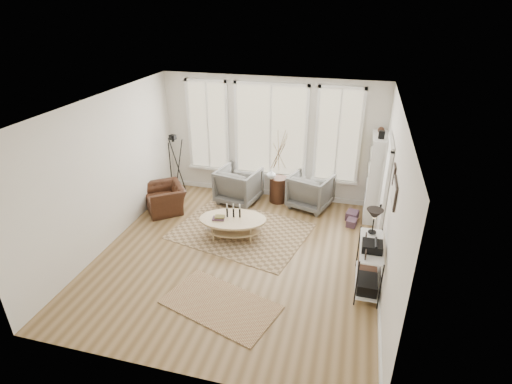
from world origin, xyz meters
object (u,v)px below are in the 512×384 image
(bookcase, at_px, (375,177))
(coffee_table, at_px, (233,222))
(armchair_left, at_px, (239,185))
(armchair_right, at_px, (311,191))
(side_table, at_px, (279,169))
(accent_chair, at_px, (165,198))
(low_shelf, at_px, (369,261))

(bookcase, height_order, coffee_table, bookcase)
(armchair_left, height_order, armchair_right, armchair_left)
(bookcase, distance_m, side_table, 2.18)
(coffee_table, bearing_deg, accent_chair, 159.00)
(bookcase, xyz_separation_m, armchair_left, (-3.07, -0.04, -0.53))
(coffee_table, bearing_deg, bookcase, 30.25)
(accent_chair, bearing_deg, side_table, 75.06)
(armchair_right, bearing_deg, accent_chair, 35.46)
(side_table, bearing_deg, bookcase, -5.49)
(low_shelf, distance_m, coffee_table, 2.84)
(accent_chair, bearing_deg, bookcase, 61.70)
(armchair_left, xyz_separation_m, accent_chair, (-1.51, -0.84, -0.12))
(bookcase, distance_m, low_shelf, 2.56)
(armchair_left, bearing_deg, side_table, -152.82)
(low_shelf, bearing_deg, bookcase, 88.72)
(low_shelf, height_order, accent_chair, low_shelf)
(coffee_table, bearing_deg, armchair_right, 51.69)
(armchair_right, height_order, side_table, side_table)
(bookcase, bearing_deg, low_shelf, -91.28)
(coffee_table, relative_size, side_table, 0.86)
(bookcase, distance_m, armchair_left, 3.12)
(bookcase, distance_m, accent_chair, 4.72)
(side_table, distance_m, accent_chair, 2.71)
(bookcase, bearing_deg, coffee_table, -149.75)
(side_table, bearing_deg, low_shelf, -52.34)
(low_shelf, distance_m, armchair_right, 2.96)
(bookcase, relative_size, accent_chair, 2.22)
(low_shelf, bearing_deg, coffee_table, 160.98)
(bookcase, height_order, low_shelf, bookcase)
(low_shelf, distance_m, armchair_left, 3.91)
(bookcase, height_order, side_table, bookcase)
(low_shelf, xyz_separation_m, armchair_right, (-1.32, 2.65, -0.10))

